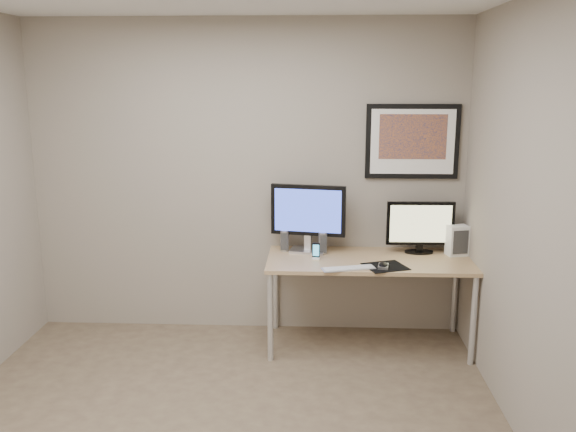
% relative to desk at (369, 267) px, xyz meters
% --- Properties ---
extents(room, '(3.60, 3.60, 3.60)m').
position_rel_desk_xyz_m(room, '(-1.00, -0.90, 0.98)').
color(room, white).
rests_on(room, ground).
extents(desk, '(1.60, 0.70, 0.73)m').
position_rel_desk_xyz_m(desk, '(0.00, 0.00, 0.00)').
color(desk, '#956D48').
rests_on(desk, floor).
extents(framed_art, '(0.75, 0.04, 0.60)m').
position_rel_desk_xyz_m(framed_art, '(0.35, 0.33, 0.96)').
color(framed_art, black).
rests_on(framed_art, room).
extents(monitor_large, '(0.61, 0.24, 0.55)m').
position_rel_desk_xyz_m(monitor_large, '(-0.49, 0.17, 0.37)').
color(monitor_large, '#BABABF').
rests_on(monitor_large, desk).
extents(monitor_tv, '(0.54, 0.13, 0.43)m').
position_rel_desk_xyz_m(monitor_tv, '(0.42, 0.18, 0.29)').
color(monitor_tv, black).
rests_on(monitor_tv, desk).
extents(speaker_left, '(0.08, 0.08, 0.18)m').
position_rel_desk_xyz_m(speaker_left, '(-0.68, 0.19, 0.15)').
color(speaker_left, '#BABABF').
rests_on(speaker_left, desk).
extents(speaker_right, '(0.08, 0.08, 0.18)m').
position_rel_desk_xyz_m(speaker_right, '(-0.36, 0.13, 0.15)').
color(speaker_right, '#BABABF').
rests_on(speaker_right, desk).
extents(phone_dock, '(0.07, 0.07, 0.13)m').
position_rel_desk_xyz_m(phone_dock, '(-0.42, -0.03, 0.13)').
color(phone_dock, black).
rests_on(phone_dock, desk).
extents(keyboard, '(0.41, 0.21, 0.01)m').
position_rel_desk_xyz_m(keyboard, '(-0.18, -0.28, 0.07)').
color(keyboard, silver).
rests_on(keyboard, desk).
extents(mousepad, '(0.37, 0.35, 0.00)m').
position_rel_desk_xyz_m(mousepad, '(0.11, -0.21, 0.07)').
color(mousepad, black).
rests_on(mousepad, desk).
extents(mouse, '(0.09, 0.13, 0.04)m').
position_rel_desk_xyz_m(mouse, '(0.08, -0.25, 0.09)').
color(mouse, black).
rests_on(mouse, mousepad).
extents(fan_unit, '(0.18, 0.15, 0.24)m').
position_rel_desk_xyz_m(fan_unit, '(0.71, 0.14, 0.19)').
color(fan_unit, white).
rests_on(fan_unit, desk).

